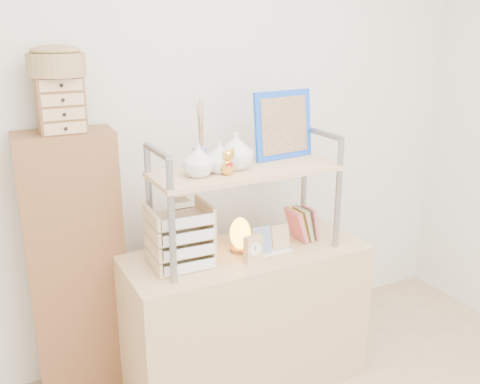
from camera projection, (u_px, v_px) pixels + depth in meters
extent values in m
cube|color=silver|center=(203.00, 124.00, 2.89)|extent=(3.40, 0.02, 2.60)
cube|color=tan|center=(246.00, 318.00, 2.74)|extent=(1.20, 0.50, 0.75)
cube|color=brown|center=(76.00, 266.00, 2.64)|extent=(0.46, 0.26, 1.35)
cylinder|color=gray|center=(172.00, 223.00, 2.23)|extent=(0.03, 0.03, 0.55)
cylinder|color=gray|center=(150.00, 202.00, 2.49)|extent=(0.03, 0.03, 0.55)
cylinder|color=gray|center=(157.00, 151.00, 2.28)|extent=(0.03, 0.30, 0.03)
cylinder|color=gray|center=(338.00, 194.00, 2.61)|extent=(0.03, 0.03, 0.55)
cylinder|color=gray|center=(304.00, 179.00, 2.86)|extent=(0.03, 0.03, 0.55)
cylinder|color=gray|center=(323.00, 133.00, 2.65)|extent=(0.03, 0.30, 0.03)
cube|color=tan|center=(246.00, 171.00, 2.51)|extent=(0.90, 0.34, 0.02)
imported|color=silver|center=(198.00, 160.00, 2.35)|extent=(0.14, 0.14, 0.15)
imported|color=silver|center=(219.00, 157.00, 2.42)|extent=(0.14, 0.14, 0.14)
imported|color=silver|center=(236.00, 151.00, 2.47)|extent=(0.17, 0.17, 0.17)
cylinder|color=#2844B1|center=(200.00, 157.00, 2.51)|extent=(0.07, 0.07, 0.10)
cube|color=blue|center=(283.00, 125.00, 2.65)|extent=(0.34, 0.09, 0.34)
cube|color=brown|center=(284.00, 125.00, 2.64)|extent=(0.28, 0.06, 0.28)
cube|color=#C75768|center=(310.00, 223.00, 2.77)|extent=(0.05, 0.12, 0.17)
cube|color=#4C994E|center=(304.00, 222.00, 2.78)|extent=(0.05, 0.12, 0.17)
cube|color=tan|center=(303.00, 224.00, 2.75)|extent=(0.06, 0.13, 0.17)
cube|color=gold|center=(297.00, 223.00, 2.76)|extent=(0.07, 0.14, 0.17)
cube|color=#C75768|center=(296.00, 225.00, 2.73)|extent=(0.07, 0.14, 0.17)
cube|color=tan|center=(181.00, 262.00, 2.50)|extent=(0.27, 0.25, 0.01)
cube|color=white|center=(190.00, 267.00, 2.39)|extent=(0.24, 0.02, 0.05)
cube|color=tan|center=(180.00, 248.00, 2.48)|extent=(0.27, 0.25, 0.01)
cube|color=white|center=(190.00, 252.00, 2.37)|extent=(0.24, 0.02, 0.05)
cube|color=tan|center=(180.00, 233.00, 2.45)|extent=(0.27, 0.25, 0.01)
cube|color=white|center=(189.00, 237.00, 2.35)|extent=(0.24, 0.02, 0.05)
cube|color=tan|center=(179.00, 219.00, 2.43)|extent=(0.27, 0.25, 0.01)
cube|color=white|center=(189.00, 222.00, 2.32)|extent=(0.24, 0.02, 0.05)
cube|color=beige|center=(180.00, 203.00, 2.39)|extent=(0.08, 0.08, 0.03)
cylinder|color=brown|center=(240.00, 249.00, 2.63)|extent=(0.10, 0.10, 0.02)
ellipsoid|color=orange|center=(240.00, 233.00, 2.60)|extent=(0.11, 0.11, 0.15)
cube|color=tan|center=(253.00, 249.00, 2.50)|extent=(0.10, 0.05, 0.13)
cylinder|color=white|center=(255.00, 249.00, 2.48)|extent=(0.06, 0.01, 0.06)
cube|color=white|center=(272.00, 252.00, 2.61)|extent=(0.20, 0.06, 0.01)
cube|color=navy|center=(263.00, 240.00, 2.57)|extent=(0.09, 0.03, 0.13)
cube|color=#A2885C|center=(281.00, 237.00, 2.62)|extent=(0.09, 0.03, 0.12)
cube|color=brown|center=(60.00, 105.00, 2.38)|extent=(0.20, 0.15, 0.25)
cube|color=tan|center=(66.00, 128.00, 2.34)|extent=(0.18, 0.01, 0.05)
cube|color=tan|center=(64.00, 114.00, 2.32)|extent=(0.18, 0.01, 0.05)
cube|color=tan|center=(63.00, 100.00, 2.31)|extent=(0.18, 0.01, 0.05)
cube|color=tan|center=(61.00, 85.00, 2.29)|extent=(0.18, 0.01, 0.05)
cylinder|color=brown|center=(56.00, 65.00, 2.33)|extent=(0.25, 0.25, 0.10)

